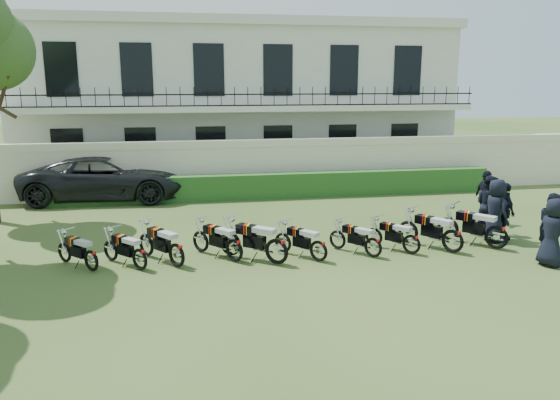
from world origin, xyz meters
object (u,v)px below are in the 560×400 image
(officer_1, at_px, (552,224))
(officer_4, at_px, (489,204))
(motorcycle_5, at_px, (319,246))
(motorcycle_0, at_px, (91,256))
(officer_3, at_px, (496,211))
(motorcycle_8, at_px, (453,235))
(officer_5, at_px, (485,197))
(motorcycle_3, at_px, (234,245))
(motorcycle_4, at_px, (277,245))
(motorcycle_9, at_px, (497,232))
(officer_2, at_px, (504,211))
(motorcycle_1, at_px, (139,254))
(motorcycle_7, at_px, (412,240))
(motorcycle_2, at_px, (176,249))
(suv, at_px, (106,178))
(motorcycle_6, at_px, (373,243))
(officer_0, at_px, (553,232))

(officer_1, relative_size, officer_4, 0.94)
(motorcycle_5, bearing_deg, motorcycle_0, 136.78)
(motorcycle_5, relative_size, officer_3, 0.74)
(motorcycle_8, xyz_separation_m, officer_5, (2.63, 2.90, 0.37))
(motorcycle_8, height_order, officer_3, officer_3)
(officer_4, bearing_deg, motorcycle_3, 84.44)
(motorcycle_4, xyz_separation_m, officer_4, (6.98, 1.84, 0.38))
(motorcycle_9, height_order, officer_2, officer_2)
(motorcycle_1, relative_size, motorcycle_7, 1.01)
(motorcycle_8, height_order, motorcycle_9, motorcycle_9)
(officer_1, bearing_deg, motorcycle_7, 94.58)
(motorcycle_7, height_order, officer_3, officer_3)
(motorcycle_2, bearing_deg, suv, 70.34)
(motorcycle_1, bearing_deg, motorcycle_5, -43.98)
(motorcycle_9, bearing_deg, officer_3, 24.56)
(motorcycle_7, bearing_deg, officer_4, -14.05)
(motorcycle_1, relative_size, officer_1, 0.78)
(motorcycle_5, relative_size, suv, 0.22)
(motorcycle_3, xyz_separation_m, officer_3, (7.73, 0.55, 0.46))
(motorcycle_1, distance_m, officer_2, 10.54)
(motorcycle_0, distance_m, suv, 8.72)
(motorcycle_7, height_order, officer_5, officer_5)
(officer_3, bearing_deg, motorcycle_6, 94.04)
(motorcycle_9, bearing_deg, motorcycle_5, 143.10)
(motorcycle_3, xyz_separation_m, motorcycle_5, (2.17, -0.37, -0.03))
(motorcycle_6, bearing_deg, suv, 92.37)
(motorcycle_1, distance_m, officer_0, 10.45)
(motorcycle_1, distance_m, motorcycle_3, 2.40)
(motorcycle_8, bearing_deg, officer_4, 4.16)
(officer_5, bearing_deg, motorcycle_8, 136.56)
(officer_3, bearing_deg, motorcycle_0, 85.51)
(motorcycle_6, relative_size, officer_2, 0.79)
(officer_0, bearing_deg, motorcycle_9, 2.81)
(motorcycle_5, distance_m, motorcycle_8, 3.80)
(motorcycle_5, bearing_deg, officer_0, -53.47)
(officer_0, distance_m, officer_4, 3.13)
(motorcycle_2, distance_m, officer_4, 9.66)
(motorcycle_4, height_order, motorcycle_9, motorcycle_4)
(officer_0, bearing_deg, motorcycle_1, 62.66)
(motorcycle_1, relative_size, officer_0, 0.76)
(motorcycle_2, distance_m, officer_5, 10.46)
(motorcycle_4, relative_size, officer_2, 0.99)
(motorcycle_1, distance_m, officer_5, 11.35)
(officer_0, bearing_deg, motorcycle_5, 57.77)
(officer_5, bearing_deg, motorcycle_2, 104.14)
(motorcycle_7, height_order, motorcycle_8, motorcycle_8)
(officer_0, xyz_separation_m, officer_4, (0.08, 3.13, 0.02))
(motorcycle_2, bearing_deg, officer_4, -27.64)
(motorcycle_5, bearing_deg, motorcycle_7, -37.04)
(motorcycle_9, relative_size, suv, 0.27)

